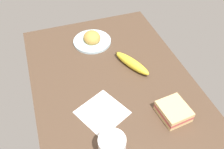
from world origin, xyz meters
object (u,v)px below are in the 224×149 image
plate_of_food (92,39)px  coffee_mug_black (112,147)px  paper_napkin (102,112)px  sandwich_main (174,111)px  banana (132,63)px

plate_of_food → coffee_mug_black: coffee_mug_black is taller
coffee_mug_black → paper_napkin: (16.40, -1.75, -4.46)cm
sandwich_main → paper_napkin: size_ratio=0.77×
plate_of_food → coffee_mug_black: size_ratio=1.67×
plate_of_food → sandwich_main: plate_of_food is taller
plate_of_food → banana: 24.74cm
sandwich_main → banana: sandwich_main is taller
plate_of_food → sandwich_main: (-50.13, -16.08, 0.46)cm
coffee_mug_black → plate_of_food: bearing=-9.3°
coffee_mug_black → sandwich_main: 26.66cm
coffee_mug_black → sandwich_main: (7.34, -25.51, -2.41)cm
sandwich_main → banana: size_ratio=0.62×
sandwich_main → plate_of_food: bearing=17.8°
banana → paper_napkin: bearing=134.9°
coffee_mug_black → paper_napkin: coffee_mug_black is taller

